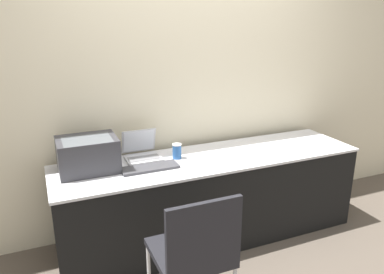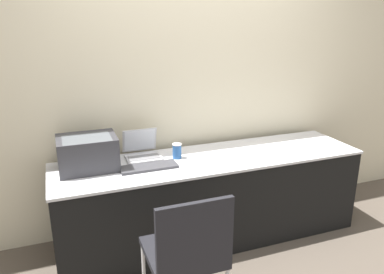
# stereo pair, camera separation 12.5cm
# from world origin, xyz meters

# --- Properties ---
(ground_plane) EXTENTS (14.00, 14.00, 0.00)m
(ground_plane) POSITION_xyz_m (0.00, 0.00, 0.00)
(ground_plane) COLOR brown
(wall_back) EXTENTS (8.00, 0.05, 2.60)m
(wall_back) POSITION_xyz_m (0.00, 0.73, 1.30)
(wall_back) COLOR beige
(wall_back) RESTS_ON ground_plane
(table) EXTENTS (2.52, 0.65, 0.73)m
(table) POSITION_xyz_m (0.00, 0.32, 0.36)
(table) COLOR black
(table) RESTS_ON ground_plane
(printer) EXTENTS (0.42, 0.33, 0.25)m
(printer) POSITION_xyz_m (-0.95, 0.42, 0.86)
(printer) COLOR #333338
(printer) RESTS_ON table
(laptop_left) EXTENTS (0.28, 0.28, 0.22)m
(laptop_left) POSITION_xyz_m (-0.52, 0.52, 0.78)
(laptop_left) COLOR #B7B7BC
(laptop_left) RESTS_ON table
(external_keyboard) EXTENTS (0.43, 0.15, 0.02)m
(external_keyboard) POSITION_xyz_m (-0.53, 0.27, 0.74)
(external_keyboard) COLOR #3D3D42
(external_keyboard) RESTS_ON table
(coffee_cup) EXTENTS (0.07, 0.07, 0.12)m
(coffee_cup) POSITION_xyz_m (-0.27, 0.39, 0.79)
(coffee_cup) COLOR #285699
(coffee_cup) RESTS_ON table
(chair) EXTENTS (0.43, 0.44, 0.91)m
(chair) POSITION_xyz_m (-0.52, -0.55, 0.54)
(chair) COLOR black
(chair) RESTS_ON ground_plane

